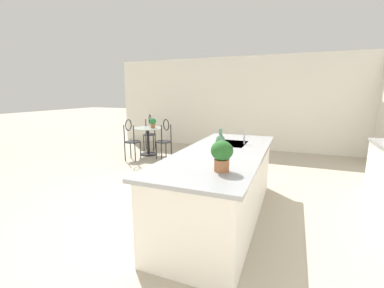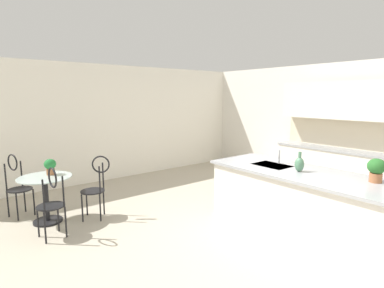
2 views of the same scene
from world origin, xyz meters
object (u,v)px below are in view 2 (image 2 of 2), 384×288
(chair_near_window, at_px, (17,182))
(chair_toward_desk, at_px, (96,184))
(vase_on_counter, at_px, (299,164))
(potted_plant_counter_far, at_px, (376,169))
(chair_by_island, at_px, (52,199))
(bistro_table, at_px, (46,195))
(potted_plant_on_table, at_px, (50,166))

(chair_near_window, bearing_deg, chair_toward_desk, 46.74)
(chair_near_window, xyz_separation_m, vase_on_counter, (3.26, 3.05, 0.46))
(chair_toward_desk, relative_size, vase_on_counter, 3.62)
(potted_plant_counter_far, distance_m, vase_on_counter, 0.94)
(chair_by_island, xyz_separation_m, potted_plant_counter_far, (2.91, 3.09, 0.52))
(chair_by_island, distance_m, vase_on_counter, 3.50)
(chair_toward_desk, bearing_deg, potted_plant_counter_far, 35.72)
(vase_on_counter, bearing_deg, potted_plant_counter_far, 16.30)
(bistro_table, xyz_separation_m, potted_plant_on_table, (-0.09, 0.11, 0.44))
(chair_by_island, bearing_deg, potted_plant_on_table, 165.95)
(chair_near_window, bearing_deg, vase_on_counter, 43.02)
(vase_on_counter, bearing_deg, bistro_table, -134.26)
(chair_toward_desk, height_order, potted_plant_on_table, chair_toward_desk)
(potted_plant_on_table, bearing_deg, potted_plant_counter_far, 38.37)
(chair_near_window, xyz_separation_m, potted_plant_on_table, (0.50, 0.41, 0.31))
(bistro_table, xyz_separation_m, chair_near_window, (-0.58, -0.30, 0.13))
(chair_toward_desk, relative_size, potted_plant_on_table, 4.08)
(potted_plant_on_table, bearing_deg, chair_near_window, -140.76)
(bistro_table, relative_size, chair_by_island, 0.77)
(chair_toward_desk, height_order, potted_plant_counter_far, potted_plant_counter_far)
(chair_near_window, distance_m, vase_on_counter, 4.49)
(potted_plant_on_table, distance_m, vase_on_counter, 3.83)
(chair_near_window, bearing_deg, chair_by_island, 9.92)
(chair_by_island, distance_m, chair_toward_desk, 0.83)
(potted_plant_counter_far, bearing_deg, potted_plant_on_table, -141.63)
(chair_toward_desk, bearing_deg, chair_by_island, -66.26)
(potted_plant_on_table, xyz_separation_m, potted_plant_counter_far, (3.67, 2.90, 0.21))
(chair_near_window, height_order, potted_plant_counter_far, potted_plant_counter_far)
(bistro_table, bearing_deg, chair_toward_desk, 63.81)
(vase_on_counter, bearing_deg, chair_toward_desk, -138.57)
(potted_plant_on_table, relative_size, potted_plant_counter_far, 0.85)
(bistro_table, distance_m, vase_on_counter, 3.89)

